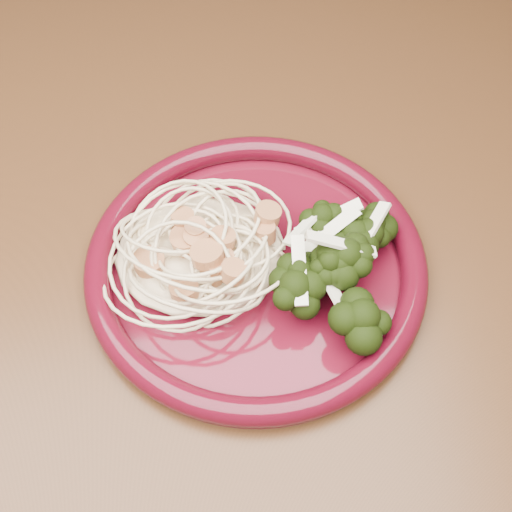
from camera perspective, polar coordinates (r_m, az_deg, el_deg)
name	(u,v)px	position (r m, az deg, el deg)	size (l,w,h in m)	color
dining_table	(136,343)	(0.60, -9.61, -6.88)	(1.20, 0.80, 0.75)	#472814
dinner_plate	(256,265)	(0.51, 0.00, -0.72)	(0.31, 0.31, 0.02)	#480915
spaghetti_pile	(199,247)	(0.50, -4.59, 0.72)	(0.12, 0.11, 0.03)	beige
scallop_cluster	(196,219)	(0.48, -4.84, 2.94)	(0.11, 0.11, 0.04)	tan
broccoli_pile	(328,262)	(0.49, 5.82, -0.49)	(0.08, 0.13, 0.04)	black
onion_garnish	(332,237)	(0.46, 6.10, 1.49)	(0.05, 0.08, 0.05)	#EDE8C8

